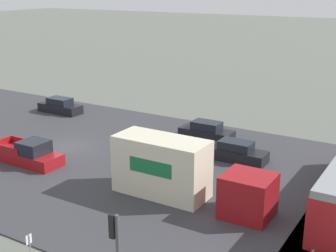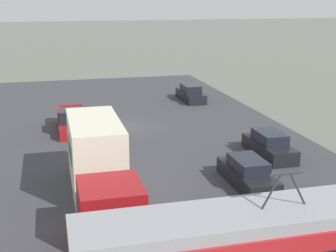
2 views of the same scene
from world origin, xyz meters
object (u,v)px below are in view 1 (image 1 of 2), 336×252
pickup_truck (28,154)px  box_truck (181,173)px  sedan_car_0 (60,106)px  sedan_car_1 (207,132)px  sedan_car_2 (236,152)px

pickup_truck → box_truck: bearing=92.6°
sedan_car_0 → sedan_car_1: (0.00, 16.55, 0.02)m
box_truck → sedan_car_0: (-10.95, -20.29, -1.06)m
pickup_truck → sedan_car_2: (-8.30, 12.77, -0.06)m
sedan_car_1 → sedan_car_2: size_ratio=0.98×
pickup_truck → sedan_car_0: bearing=-145.9°
sedan_car_0 → sedan_car_1: bearing=-90.0°
box_truck → pickup_truck: size_ratio=1.79×
box_truck → sedan_car_0: bearing=-118.4°
box_truck → pickup_truck: box_truck is taller
pickup_truck → sedan_car_0: pickup_truck is taller
sedan_car_0 → sedan_car_2: size_ratio=1.00×
sedan_car_1 → sedan_car_2: (3.22, 4.01, -0.03)m
box_truck → sedan_car_0: box_truck is taller
sedan_car_0 → sedan_car_2: 20.82m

